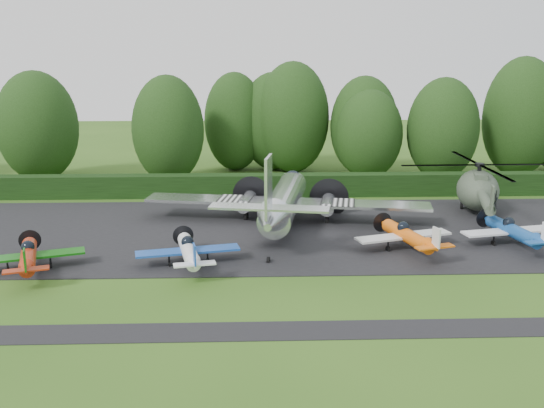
{
  "coord_description": "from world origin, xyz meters",
  "views": [
    {
      "loc": [
        -2.3,
        -32.22,
        13.02
      ],
      "look_at": [
        -0.92,
        8.45,
        2.5
      ],
      "focal_mm": 40.0,
      "sensor_mm": 36.0,
      "label": 1
    }
  ],
  "objects_px": {
    "light_plane_orange": "(407,235)",
    "transport_plane": "(285,202)",
    "light_plane_white": "(189,251)",
    "helicopter": "(478,187)",
    "light_plane_red": "(28,256)",
    "light_plane_blue": "(513,231)"
  },
  "relations": [
    {
      "from": "light_plane_orange",
      "to": "transport_plane",
      "type": "bearing_deg",
      "value": 159.73
    },
    {
      "from": "light_plane_white",
      "to": "helicopter",
      "type": "distance_m",
      "value": 25.05
    },
    {
      "from": "transport_plane",
      "to": "light_plane_white",
      "type": "height_order",
      "value": "transport_plane"
    },
    {
      "from": "light_plane_red",
      "to": "helicopter",
      "type": "relative_size",
      "value": 0.46
    },
    {
      "from": "light_plane_white",
      "to": "helicopter",
      "type": "xyz_separation_m",
      "value": [
        22.12,
        11.71,
        1.17
      ]
    },
    {
      "from": "light_plane_blue",
      "to": "light_plane_orange",
      "type": "bearing_deg",
      "value": -162.37
    },
    {
      "from": "light_plane_red",
      "to": "light_plane_white",
      "type": "height_order",
      "value": "light_plane_red"
    },
    {
      "from": "light_plane_red",
      "to": "helicopter",
      "type": "bearing_deg",
      "value": 39.13
    },
    {
      "from": "transport_plane",
      "to": "light_plane_white",
      "type": "bearing_deg",
      "value": -137.24
    },
    {
      "from": "light_plane_red",
      "to": "light_plane_orange",
      "type": "distance_m",
      "value": 23.72
    },
    {
      "from": "transport_plane",
      "to": "helicopter",
      "type": "bearing_deg",
      "value": 2.17
    },
    {
      "from": "transport_plane",
      "to": "light_plane_red",
      "type": "distance_m",
      "value": 18.16
    },
    {
      "from": "transport_plane",
      "to": "light_plane_orange",
      "type": "bearing_deg",
      "value": -46.99
    },
    {
      "from": "light_plane_orange",
      "to": "light_plane_blue",
      "type": "relative_size",
      "value": 1.0
    },
    {
      "from": "transport_plane",
      "to": "light_plane_white",
      "type": "xyz_separation_m",
      "value": [
        -6.31,
        -8.3,
        -0.92
      ]
    },
    {
      "from": "transport_plane",
      "to": "light_plane_blue",
      "type": "height_order",
      "value": "transport_plane"
    },
    {
      "from": "light_plane_white",
      "to": "light_plane_blue",
      "type": "bearing_deg",
      "value": 20.76
    },
    {
      "from": "light_plane_white",
      "to": "helicopter",
      "type": "height_order",
      "value": "helicopter"
    },
    {
      "from": "light_plane_red",
      "to": "light_plane_orange",
      "type": "xyz_separation_m",
      "value": [
        23.51,
        3.14,
        0.03
      ]
    },
    {
      "from": "light_plane_orange",
      "to": "light_plane_red",
      "type": "bearing_deg",
      "value": -155.66
    },
    {
      "from": "light_plane_red",
      "to": "light_plane_white",
      "type": "bearing_deg",
      "value": 21.85
    },
    {
      "from": "light_plane_orange",
      "to": "light_plane_white",
      "type": "bearing_deg",
      "value": -153.39
    }
  ]
}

